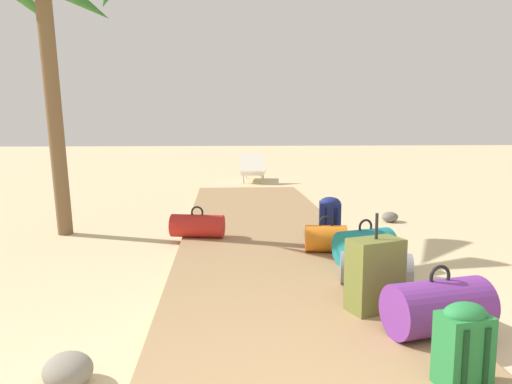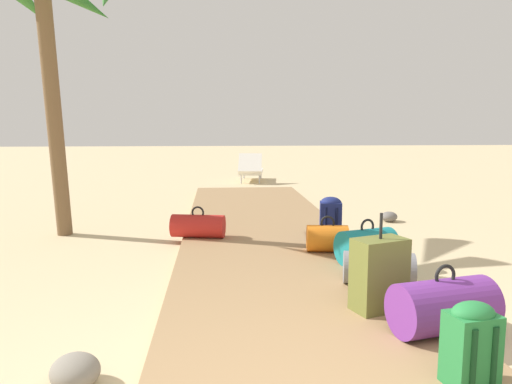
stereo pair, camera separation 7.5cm
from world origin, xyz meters
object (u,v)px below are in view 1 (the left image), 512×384
Objects in this scene: backpack_green at (464,343)px; duffel_bag_grey at (376,268)px; duffel_bag_red at (197,226)px; duffel_bag_orange at (326,238)px; duffel_bag_teal at (365,246)px; backpack_navy at (330,218)px; suitcase_olive at (375,275)px; duffel_bag_purple at (438,307)px; palm_tree_far_left at (53,3)px; lounge_chair at (253,169)px.

backpack_green reaches higher than duffel_bag_grey.
duffel_bag_red is at bearing 130.58° from duffel_bag_grey.
backpack_green is 0.71× the size of duffel_bag_grey.
duffel_bag_red is at bearing 151.15° from duffel_bag_orange.
backpack_navy is at bearing 97.33° from duffel_bag_teal.
duffel_bag_grey is at bearing 71.26° from suitcase_olive.
suitcase_olive is (-0.16, -2.30, -0.00)m from backpack_navy.
duffel_bag_teal is 0.87× the size of duffel_bag_purple.
duffel_bag_red is at bearing -14.12° from palm_tree_far_left.
lounge_chair is (-0.50, 7.06, -0.04)m from backpack_navy.
duffel_bag_orange is 4.53m from palm_tree_far_left.
duffel_bag_red is 0.19× the size of palm_tree_far_left.
backpack_navy is 0.34× the size of lounge_chair.
palm_tree_far_left is (-3.61, 1.78, 2.79)m from duffel_bag_teal.
backpack_navy is 2.31m from suitcase_olive.
duffel_bag_orange is at bearing -28.85° from duffel_bag_red.
lounge_chair reaches higher than duffel_bag_orange.
backpack_green is at bearing -103.87° from duffel_bag_purple.
suitcase_olive is 0.20× the size of palm_tree_far_left.
duffel_bag_teal is 0.99× the size of duffel_bag_grey.
duffel_bag_orange is at bearing 97.85° from duffel_bag_purple.
lounge_chair reaches higher than duffel_bag_red.
duffel_bag_red is 1.69m from backpack_navy.
palm_tree_far_left reaches higher than lounge_chair.
duffel_bag_purple is at bearing 76.13° from backpack_green.
duffel_bag_grey is at bearing -49.42° from duffel_bag_red.
duffel_bag_teal is at bearing 90.12° from duffel_bag_purple.
lounge_chair reaches higher than duffel_bag_teal.
duffel_bag_red is at bearing 120.17° from suitcase_olive.
lounge_chair reaches higher than backpack_green.
duffel_bag_purple is at bearing -44.01° from palm_tree_far_left.
duffel_bag_grey is 1.36× the size of duffel_bag_orange.
backpack_green is at bearing -50.33° from palm_tree_far_left.
suitcase_olive is 0.48× the size of lounge_chair.
palm_tree_far_left is (-3.51, 2.44, 2.82)m from duffel_bag_grey.
duffel_bag_teal is 1.22× the size of backpack_navy.
lounge_chair is (-0.64, 9.82, 0.06)m from duffel_bag_purple.
lounge_chair is (-0.34, 9.37, -0.04)m from suitcase_olive.
duffel_bag_purple is 1.13× the size of duffel_bag_grey.
backpack_green is (1.64, -3.70, 0.10)m from duffel_bag_red.
lounge_chair reaches higher than backpack_navy.
lounge_chair is (1.16, 6.79, 0.10)m from duffel_bag_red.
duffel_bag_grey is at bearing -34.81° from palm_tree_far_left.
duffel_bag_teal is 0.41× the size of lounge_chair.
duffel_bag_red is at bearing 120.70° from duffel_bag_purple.
duffel_bag_orange is (-0.14, 2.88, -0.10)m from backpack_green.
backpack_navy reaches higher than duffel_bag_purple.
duffel_bag_purple is 1.54× the size of duffel_bag_orange.
duffel_bag_red is 1.07× the size of duffel_bag_grey.
duffel_bag_grey is 0.42× the size of lounge_chair.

